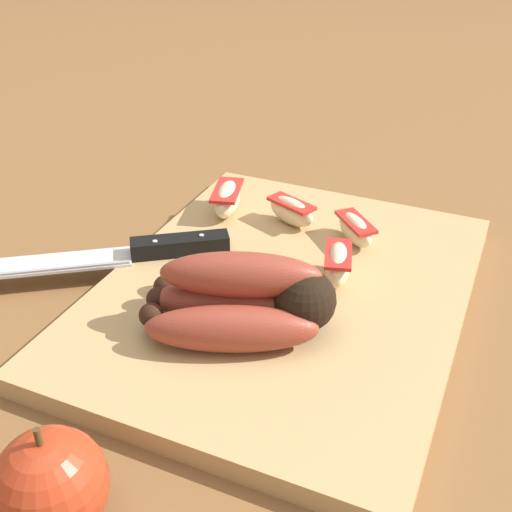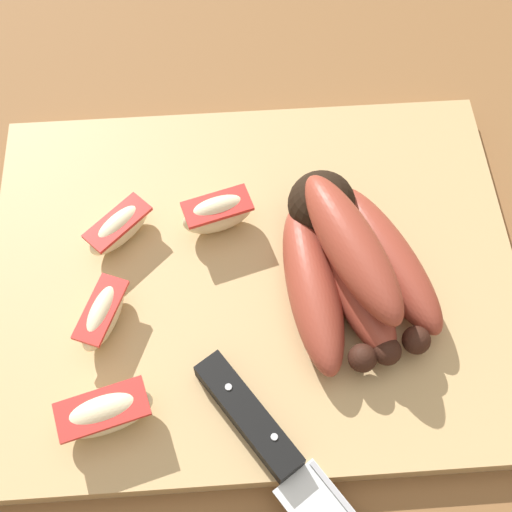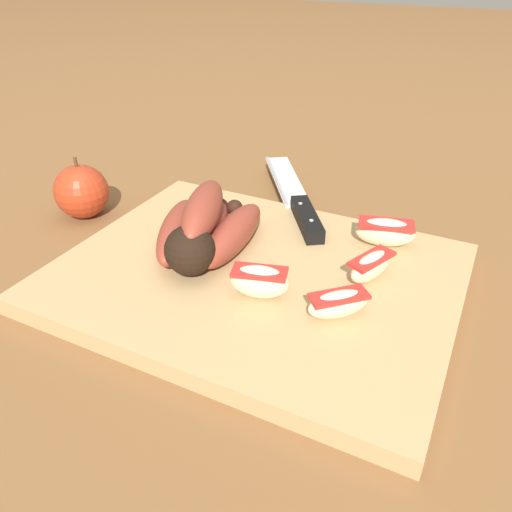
{
  "view_description": "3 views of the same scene",
  "coord_description": "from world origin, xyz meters",
  "px_view_note": "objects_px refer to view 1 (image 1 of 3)",
  "views": [
    {
      "loc": [
        0.47,
        0.19,
        0.37
      ],
      "look_at": [
        0.0,
        -0.02,
        0.05
      ],
      "focal_mm": 45.3,
      "sensor_mm": 36.0,
      "label": 1
    },
    {
      "loc": [
        -0.02,
        -0.24,
        0.51
      ],
      "look_at": [
        -0.0,
        0.01,
        0.04
      ],
      "focal_mm": 47.94,
      "sensor_mm": 36.0,
      "label": 2
    },
    {
      "loc": [
        -0.21,
        0.42,
        0.32
      ],
      "look_at": [
        -0.01,
        0.01,
        0.04
      ],
      "focal_mm": 35.49,
      "sensor_mm": 36.0,
      "label": 3
    }
  ],
  "objects_px": {
    "apple_wedge_middle": "(291,211)",
    "whole_apple": "(50,485)",
    "apple_wedge_extra": "(355,229)",
    "chefs_knife": "(132,252)",
    "apple_wedge_near": "(338,264)",
    "apple_wedge_far": "(227,198)",
    "banana_bunch": "(243,298)"
  },
  "relations": [
    {
      "from": "apple_wedge_near",
      "to": "whole_apple",
      "type": "xyz_separation_m",
      "value": [
        0.31,
        -0.09,
        -0.0
      ]
    },
    {
      "from": "apple_wedge_extra",
      "to": "whole_apple",
      "type": "relative_size",
      "value": 0.69
    },
    {
      "from": "chefs_knife",
      "to": "apple_wedge_middle",
      "type": "distance_m",
      "value": 0.18
    },
    {
      "from": "apple_wedge_middle",
      "to": "apple_wedge_far",
      "type": "relative_size",
      "value": 0.87
    },
    {
      "from": "chefs_knife",
      "to": "apple_wedge_extra",
      "type": "bearing_deg",
      "value": 121.62
    },
    {
      "from": "apple_wedge_near",
      "to": "apple_wedge_extra",
      "type": "relative_size",
      "value": 1.08
    },
    {
      "from": "whole_apple",
      "to": "banana_bunch",
      "type": "bearing_deg",
      "value": 171.3
    },
    {
      "from": "chefs_knife",
      "to": "apple_wedge_far",
      "type": "relative_size",
      "value": 3.39
    },
    {
      "from": "banana_bunch",
      "to": "apple_wedge_middle",
      "type": "relative_size",
      "value": 2.63
    },
    {
      "from": "apple_wedge_near",
      "to": "chefs_knife",
      "type": "bearing_deg",
      "value": -78.38
    },
    {
      "from": "apple_wedge_near",
      "to": "apple_wedge_extra",
      "type": "height_order",
      "value": "apple_wedge_near"
    },
    {
      "from": "banana_bunch",
      "to": "apple_wedge_near",
      "type": "bearing_deg",
      "value": 151.01
    },
    {
      "from": "chefs_knife",
      "to": "apple_wedge_middle",
      "type": "xyz_separation_m",
      "value": [
        -0.13,
        0.12,
        0.01
      ]
    },
    {
      "from": "chefs_knife",
      "to": "apple_wedge_extra",
      "type": "relative_size",
      "value": 4.24
    },
    {
      "from": "apple_wedge_middle",
      "to": "apple_wedge_far",
      "type": "height_order",
      "value": "apple_wedge_far"
    },
    {
      "from": "apple_wedge_near",
      "to": "apple_wedge_extra",
      "type": "xyz_separation_m",
      "value": [
        -0.08,
        -0.01,
        -0.0
      ]
    },
    {
      "from": "apple_wedge_extra",
      "to": "whole_apple",
      "type": "bearing_deg",
      "value": -11.7
    },
    {
      "from": "chefs_knife",
      "to": "whole_apple",
      "type": "distance_m",
      "value": 0.29
    },
    {
      "from": "apple_wedge_near",
      "to": "apple_wedge_far",
      "type": "bearing_deg",
      "value": -118.44
    },
    {
      "from": "apple_wedge_middle",
      "to": "banana_bunch",
      "type": "bearing_deg",
      "value": 8.35
    },
    {
      "from": "chefs_knife",
      "to": "whole_apple",
      "type": "height_order",
      "value": "whole_apple"
    },
    {
      "from": "chefs_knife",
      "to": "apple_wedge_middle",
      "type": "height_order",
      "value": "apple_wedge_middle"
    },
    {
      "from": "apple_wedge_middle",
      "to": "whole_apple",
      "type": "distance_m",
      "value": 0.4
    },
    {
      "from": "chefs_knife",
      "to": "apple_wedge_far",
      "type": "bearing_deg",
      "value": 160.26
    },
    {
      "from": "apple_wedge_far",
      "to": "banana_bunch",
      "type": "bearing_deg",
      "value": 29.58
    },
    {
      "from": "apple_wedge_extra",
      "to": "chefs_knife",
      "type": "bearing_deg",
      "value": -58.38
    },
    {
      "from": "apple_wedge_middle",
      "to": "whole_apple",
      "type": "relative_size",
      "value": 0.75
    },
    {
      "from": "apple_wedge_extra",
      "to": "whole_apple",
      "type": "xyz_separation_m",
      "value": [
        0.39,
        -0.08,
        0.0
      ]
    },
    {
      "from": "apple_wedge_middle",
      "to": "whole_apple",
      "type": "height_order",
      "value": "whole_apple"
    },
    {
      "from": "banana_bunch",
      "to": "apple_wedge_far",
      "type": "height_order",
      "value": "banana_bunch"
    },
    {
      "from": "chefs_knife",
      "to": "apple_wedge_near",
      "type": "relative_size",
      "value": 3.93
    },
    {
      "from": "apple_wedge_middle",
      "to": "apple_wedge_extra",
      "type": "xyz_separation_m",
      "value": [
        0.01,
        0.08,
        -0.0
      ]
    }
  ]
}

